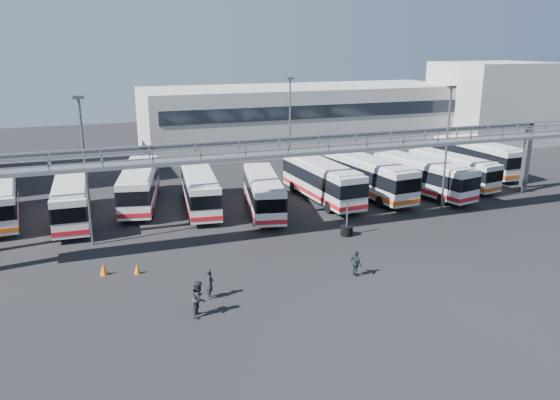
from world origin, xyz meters
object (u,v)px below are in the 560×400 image
object	(u,v)px
bus_0	(0,199)
bus_5	(322,180)
bus_8	(452,169)
bus_1	(72,199)
cone_left	(137,269)
light_pole_mid	(447,141)
bus_6	(368,175)
pedestrian_d	(356,263)
cone_right	(104,269)
bus_4	(263,192)
bus_9	(476,156)
light_pole_back	(290,122)
pedestrian_b	(199,298)
bus_2	(140,185)
tire_stack	(347,230)
pedestrian_a	(210,283)
bus_3	(200,189)
bus_7	(423,175)
light_pole_left	(85,164)

from	to	relation	value
bus_0	bus_5	world-z (taller)	bus_5
bus_8	bus_1	bearing A→B (deg)	169.31
bus_8	cone_left	bearing A→B (deg)	-169.62
light_pole_mid	bus_6	size ratio (longest dim) A/B	0.87
cone_left	bus_5	bearing A→B (deg)	32.41
pedestrian_d	cone_right	distance (m)	15.17
pedestrian_d	bus_0	bearing A→B (deg)	37.37
bus_4	pedestrian_d	size ratio (longest dim) A/B	6.78
bus_4	bus_9	size ratio (longest dim) A/B	0.93
light_pole_back	pedestrian_b	world-z (taller)	light_pole_back
light_pole_mid	bus_2	bearing A→B (deg)	158.24
light_pole_mid	cone_right	xyz separation A→B (m)	(-27.54, -4.63, -5.36)
pedestrian_b	pedestrian_d	xyz separation A→B (m)	(9.84, 1.72, -0.17)
bus_5	bus_9	size ratio (longest dim) A/B	0.99
bus_6	cone_left	xyz separation A→B (m)	(-21.67, -10.82, -1.62)
bus_1	bus_4	bearing A→B (deg)	-8.82
bus_5	tire_stack	size ratio (longest dim) A/B	4.47
bus_6	pedestrian_a	distance (m)	24.01
bus_2	pedestrian_b	xyz separation A→B (m)	(0.62, -21.16, -0.93)
bus_1	bus_4	xyz separation A→B (m)	(14.76, -2.70, -0.07)
bus_0	pedestrian_d	xyz separation A→B (m)	(21.15, -18.86, -0.99)
bus_3	bus_7	bearing A→B (deg)	0.09
light_pole_mid	light_pole_back	bearing A→B (deg)	118.07
cone_right	bus_0	bearing A→B (deg)	117.19
light_pole_mid	pedestrian_a	distance (m)	24.78
bus_3	cone_right	world-z (taller)	bus_3
bus_2	bus_6	size ratio (longest dim) A/B	0.98
bus_2	bus_9	world-z (taller)	bus_9
pedestrian_a	pedestrian_b	xyz separation A→B (m)	(-0.98, -1.80, 0.10)
light_pole_back	tire_stack	world-z (taller)	light_pole_back
cone_left	bus_7	bearing A→B (deg)	19.66
cone_left	bus_8	bearing A→B (deg)	19.89
bus_5	cone_right	world-z (taller)	bus_5
cone_left	bus_1	bearing A→B (deg)	106.73
bus_1	pedestrian_d	world-z (taller)	bus_1
bus_2	bus_6	xyz separation A→B (m)	(19.86, -3.81, 0.05)
bus_1	bus_3	xyz separation A→B (m)	(10.03, -0.14, -0.04)
pedestrian_a	cone_left	size ratio (longest dim) A/B	2.72
pedestrian_a	pedestrian_b	world-z (taller)	pedestrian_b
light_pole_mid	bus_2	size ratio (longest dim) A/B	0.89
light_pole_left	bus_9	world-z (taller)	light_pole_left
bus_4	cone_right	world-z (taller)	bus_4
pedestrian_d	bus_3	bearing A→B (deg)	8.42
light_pole_back	bus_0	world-z (taller)	light_pole_back
bus_1	tire_stack	bearing A→B (deg)	-27.14
pedestrian_b	cone_right	bearing A→B (deg)	58.73
pedestrian_d	cone_left	xyz separation A→B (m)	(-12.28, 4.82, -0.47)
bus_1	bus_6	xyz separation A→B (m)	(25.28, -1.19, 0.12)
light_pole_mid	pedestrian_a	world-z (taller)	light_pole_mid
pedestrian_b	bus_0	bearing A→B (deg)	55.77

